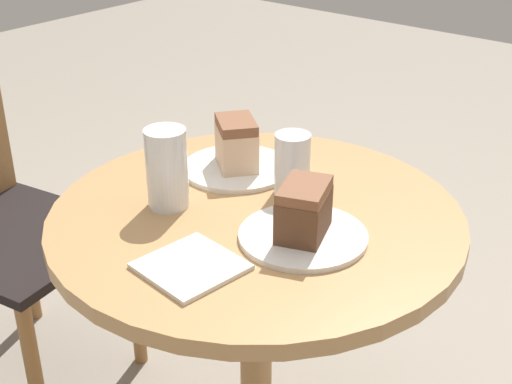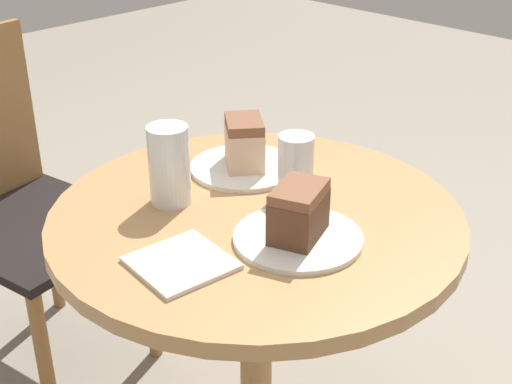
# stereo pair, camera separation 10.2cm
# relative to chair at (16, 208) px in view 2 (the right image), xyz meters

# --- Properties ---
(table) EXTENTS (0.76, 0.76, 0.70)m
(table) POSITION_rel_chair_xyz_m (0.10, -0.76, 0.05)
(table) COLOR tan
(table) RESTS_ON ground_plane
(chair) EXTENTS (0.47, 0.51, 0.89)m
(chair) POSITION_rel_chair_xyz_m (0.00, 0.00, 0.00)
(chair) COLOR olive
(chair) RESTS_ON ground_plane
(plate_near) EXTENTS (0.22, 0.22, 0.01)m
(plate_near) POSITION_rel_chair_xyz_m (0.22, -0.61, 0.24)
(plate_near) COLOR silver
(plate_near) RESTS_ON table
(plate_far) EXTENTS (0.22, 0.22, 0.01)m
(plate_far) POSITION_rel_chair_xyz_m (0.08, -0.88, 0.24)
(plate_far) COLOR silver
(plate_far) RESTS_ON table
(cake_slice_near) EXTENTS (0.12, 0.13, 0.10)m
(cake_slice_near) POSITION_rel_chair_xyz_m (0.22, -0.61, 0.30)
(cake_slice_near) COLOR beige
(cake_slice_near) RESTS_ON plate_near
(cake_slice_far) EXTENTS (0.13, 0.11, 0.09)m
(cake_slice_far) POSITION_rel_chair_xyz_m (0.08, -0.88, 0.29)
(cake_slice_far) COLOR brown
(cake_slice_far) RESTS_ON plate_far
(glass_lemonade) EXTENTS (0.08, 0.08, 0.15)m
(glass_lemonade) POSITION_rel_chair_xyz_m (0.02, -0.61, 0.30)
(glass_lemonade) COLOR silver
(glass_lemonade) RESTS_ON table
(glass_water) EXTENTS (0.07, 0.07, 0.12)m
(glass_water) POSITION_rel_chair_xyz_m (0.20, -0.76, 0.29)
(glass_water) COLOR silver
(glass_water) RESTS_ON table
(napkin_stack) EXTENTS (0.16, 0.16, 0.01)m
(napkin_stack) POSITION_rel_chair_xyz_m (-0.11, -0.79, 0.24)
(napkin_stack) COLOR silver
(napkin_stack) RESTS_ON table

